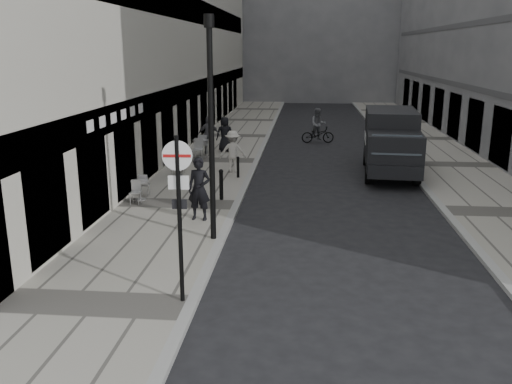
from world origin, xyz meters
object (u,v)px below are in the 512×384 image
walking_man (199,189)px  sign_post (179,198)px  lamppost (211,119)px  panel_van (391,139)px  cyclist (318,129)px

walking_man → sign_post: size_ratio=0.56×
walking_man → sign_post: sign_post is taller
sign_post → lamppost: (0.00, 3.93, 1.09)m
walking_man → panel_van: panel_van is taller
walking_man → lamppost: 3.00m
walking_man → cyclist: 15.96m
walking_man → panel_van: size_ratio=0.33×
walking_man → cyclist: bearing=82.6°
lamppost → cyclist: 17.66m
sign_post → lamppost: size_ratio=0.59×
walking_man → lamppost: size_ratio=0.33×
walking_man → panel_van: 10.34m
lamppost → panel_van: 11.39m
sign_post → walking_man: bearing=93.9°
panel_van → walking_man: bearing=-127.6°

